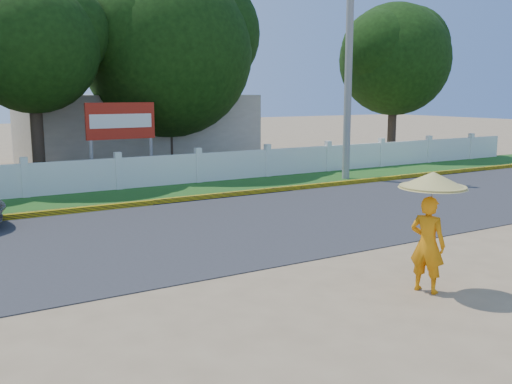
# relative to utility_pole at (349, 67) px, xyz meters

# --- Properties ---
(ground) EXTENTS (120.00, 120.00, 0.00)m
(ground) POSITION_rel_utility_pole_xyz_m (-8.29, -9.15, -4.23)
(ground) COLOR #9E8460
(ground) RESTS_ON ground
(road) EXTENTS (60.00, 7.00, 0.02)m
(road) POSITION_rel_utility_pole_xyz_m (-8.29, -4.65, -4.22)
(road) COLOR #38383A
(road) RESTS_ON ground
(grass_verge) EXTENTS (60.00, 3.50, 0.03)m
(grass_verge) POSITION_rel_utility_pole_xyz_m (-8.29, 0.60, -4.22)
(grass_verge) COLOR #2D601E
(grass_verge) RESTS_ON ground
(curb) EXTENTS (40.00, 0.18, 0.16)m
(curb) POSITION_rel_utility_pole_xyz_m (-8.29, -1.10, -4.15)
(curb) COLOR yellow
(curb) RESTS_ON ground
(fence) EXTENTS (40.00, 0.10, 1.10)m
(fence) POSITION_rel_utility_pole_xyz_m (-8.29, 2.05, -3.68)
(fence) COLOR silver
(fence) RESTS_ON ground
(building_near) EXTENTS (10.00, 6.00, 3.20)m
(building_near) POSITION_rel_utility_pole_xyz_m (-5.29, 8.85, -2.63)
(building_near) COLOR #B7AD99
(building_near) RESTS_ON ground
(utility_pole) EXTENTS (0.28, 0.28, 8.47)m
(utility_pole) POSITION_rel_utility_pole_xyz_m (0.00, 0.00, 0.00)
(utility_pole) COLOR gray
(utility_pole) RESTS_ON ground
(monk_with_parasol) EXTENTS (1.11, 1.11, 2.02)m
(monk_with_parasol) POSITION_rel_utility_pole_xyz_m (-6.97, -10.53, -2.92)
(monk_with_parasol) COLOR orange
(monk_with_parasol) RESTS_ON ground
(billboard) EXTENTS (2.50, 0.13, 2.95)m
(billboard) POSITION_rel_utility_pole_xyz_m (-7.79, 3.14, -2.09)
(billboard) COLOR gray
(billboard) RESTS_ON ground
(tree_row) EXTENTS (34.43, 8.20, 8.55)m
(tree_row) POSITION_rel_utility_pole_xyz_m (-9.24, 5.43, 0.59)
(tree_row) COLOR #473828
(tree_row) RESTS_ON ground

